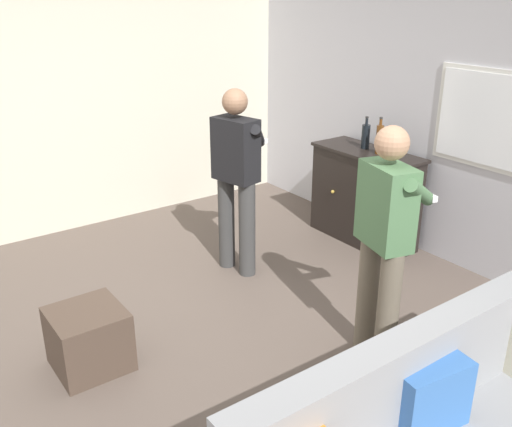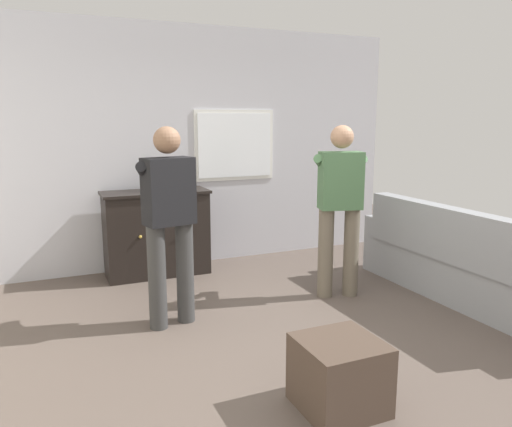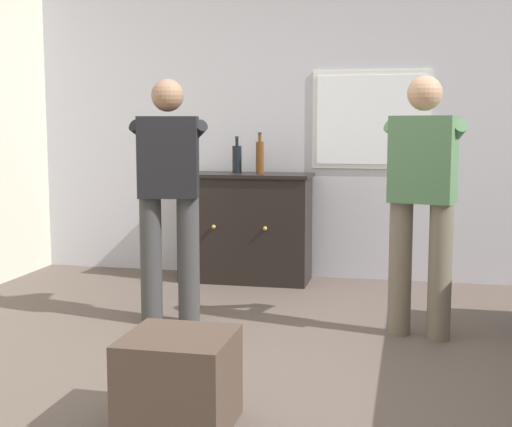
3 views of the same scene
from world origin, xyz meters
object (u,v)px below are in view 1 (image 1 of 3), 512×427
object	(u,v)px
bottle_wine_green	(366,136)
bottle_liquor_amber	(379,139)
person_standing_left	(237,173)
sideboard_cabinet	(365,196)
ottoman	(89,339)
person_standing_right	(385,236)

from	to	relation	value
bottle_wine_green	bottle_liquor_amber	distance (m)	0.22
bottle_wine_green	person_standing_left	world-z (taller)	person_standing_left
sideboard_cabinet	bottle_wine_green	size ratio (longest dim) A/B	3.61
bottle_liquor_amber	ottoman	xyz separation A→B (m)	(0.29, -3.09, -0.88)
person_standing_right	bottle_liquor_amber	bearing A→B (deg)	134.18
ottoman	person_standing_right	xyz separation A→B (m)	(1.08, 1.69, 0.72)
sideboard_cabinet	person_standing_left	xyz separation A→B (m)	(-0.20, -1.43, 0.46)
person_standing_right	sideboard_cabinet	bearing A→B (deg)	136.92
bottle_wine_green	person_standing_right	bearing A→B (deg)	-42.35
bottle_liquor_amber	bottle_wine_green	bearing A→B (deg)	171.02
sideboard_cabinet	ottoman	size ratio (longest dim) A/B	2.42
bottle_liquor_amber	ottoman	bearing A→B (deg)	-84.71
sideboard_cabinet	person_standing_left	world-z (taller)	person_standing_left
sideboard_cabinet	ottoman	xyz separation A→B (m)	(0.41, -3.08, -0.26)
sideboard_cabinet	ottoman	distance (m)	3.12
person_standing_left	ottoman	bearing A→B (deg)	-69.63
bottle_liquor_amber	ottoman	world-z (taller)	bottle_liquor_amber
sideboard_cabinet	person_standing_right	size ratio (longest dim) A/B	0.69
sideboard_cabinet	person_standing_left	size ratio (longest dim) A/B	0.69
bottle_wine_green	sideboard_cabinet	bearing A→B (deg)	-26.70
person_standing_left	person_standing_right	world-z (taller)	same
bottle_wine_green	person_standing_right	distance (m)	2.14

